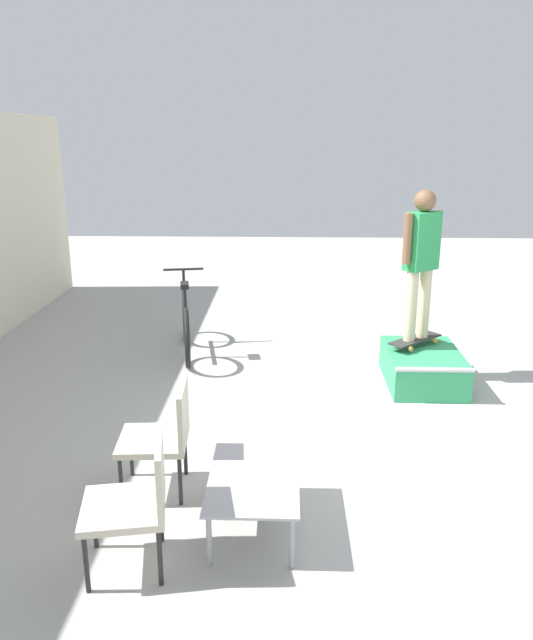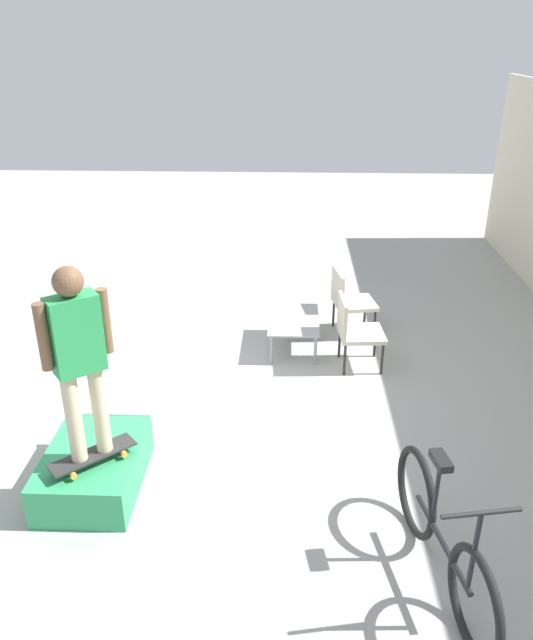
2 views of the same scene
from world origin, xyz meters
The scene contains 8 objects.
ground_plane centered at (0.00, 0.00, 0.00)m, with size 24.00×24.00×0.00m, color #A8A8A3.
skate_ramp_box centered at (1.51, -0.52, 0.19)m, with size 1.16×0.80×0.40m.
skateboard_on_ramp centered at (1.68, -0.45, 0.46)m, with size 0.63×0.68×0.07m.
person_skater centered at (1.68, -0.45, 1.45)m, with size 0.39×0.47×1.66m.
coffee_table centered at (-1.24, 1.24, 0.36)m, with size 0.98×0.63×0.39m.
patio_chair_left centered at (-1.68, 1.95, 0.50)m, with size 0.61×0.61×0.88m.
patio_chair_right centered at (-0.78, 1.95, 0.50)m, with size 0.55×0.55×0.88m.
bicycle centered at (2.45, 2.30, 0.39)m, with size 1.77×0.52×1.02m.
Camera 1 is at (-5.10, 1.02, 2.69)m, focal length 35.00 mm.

